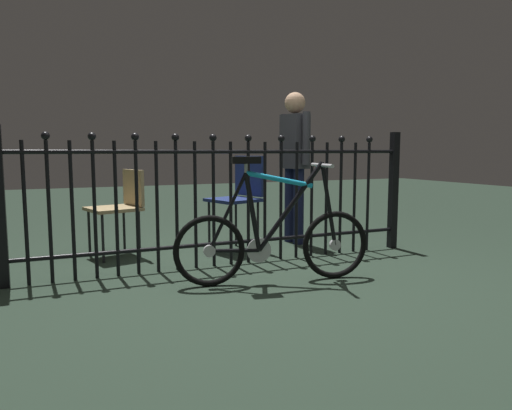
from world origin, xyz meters
name	(u,v)px	position (x,y,z in m)	size (l,w,h in m)	color
ground_plane	(260,282)	(0.00, 0.00, 0.00)	(20.00, 20.00, 0.00)	#253528
iron_fence	(222,197)	(-0.08, 0.60, 0.58)	(3.50, 0.07, 1.14)	black
bicycle	(274,239)	(0.09, -0.05, 0.32)	(1.45, 0.42, 0.92)	black
chair_tan	(121,203)	(-0.79, 1.32, 0.49)	(0.51, 0.51, 0.79)	black
chair_navy	(240,192)	(0.30, 1.13, 0.56)	(0.52, 0.52, 0.91)	black
person_visitor	(295,155)	(0.95, 1.23, 0.92)	(0.21, 0.47, 1.55)	#191E3F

